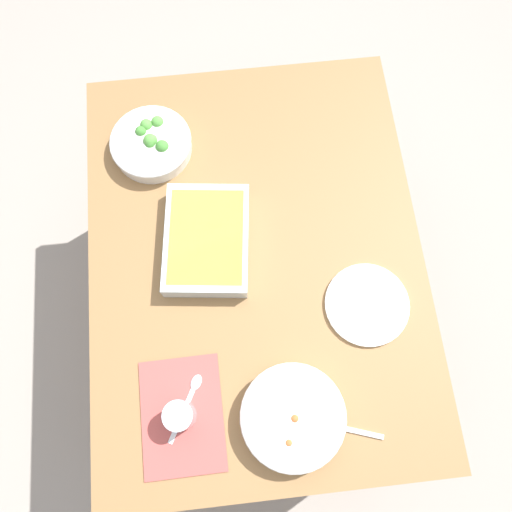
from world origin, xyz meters
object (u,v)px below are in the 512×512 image
object	(u,v)px
drink_cup	(180,416)
side_plate	(367,305)
stew_bowl	(293,417)
spoon_by_stew	(338,427)
spoon_spare	(189,399)
baking_dish	(207,240)
broccoli_bowl	(152,144)
spoon_by_broccoli	(168,151)

from	to	relation	value
drink_cup	side_plate	xyz separation A→B (m)	(-0.22, 0.50, -0.03)
stew_bowl	side_plate	bearing A→B (deg)	137.87
spoon_by_stew	spoon_spare	xyz separation A→B (m)	(-0.11, -0.35, 0.00)
baking_dish	spoon_spare	world-z (taller)	baking_dish
broccoli_bowl	spoon_by_broccoli	distance (m)	0.05
spoon_by_stew	spoon_by_broccoli	bearing A→B (deg)	-155.19
drink_cup	spoon_by_stew	bearing A→B (deg)	79.75
baking_dish	side_plate	distance (m)	0.45
baking_dish	side_plate	bearing A→B (deg)	61.74
spoon_by_stew	spoon_spare	world-z (taller)	same
spoon_spare	baking_dish	bearing A→B (deg)	168.91
spoon_spare	drink_cup	bearing A→B (deg)	-28.37
side_plate	spoon_spare	distance (m)	0.51
spoon_by_stew	spoon_by_broccoli	size ratio (longest dim) A/B	1.00
baking_dish	drink_cup	world-z (taller)	drink_cup
spoon_by_stew	spoon_spare	bearing A→B (deg)	-106.63
drink_cup	spoon_spare	distance (m)	0.05
baking_dish	stew_bowl	bearing A→B (deg)	19.72
drink_cup	spoon_by_broccoli	xyz separation A→B (m)	(-0.73, 0.01, -0.03)
broccoli_bowl	side_plate	size ratio (longest dim) A/B	1.04
stew_bowl	drink_cup	bearing A→B (deg)	-96.92
side_plate	spoon_by_stew	world-z (taller)	side_plate
spoon_by_broccoli	side_plate	bearing A→B (deg)	44.20
spoon_by_broccoli	broccoli_bowl	bearing A→B (deg)	-110.21
broccoli_bowl	baking_dish	bearing A→B (deg)	23.49
broccoli_bowl	stew_bowl	bearing A→B (deg)	21.23
broccoli_bowl	spoon_by_stew	distance (m)	0.91
broccoli_bowl	drink_cup	size ratio (longest dim) A/B	2.70
spoon_spare	spoon_by_broccoli	bearing A→B (deg)	-178.85
baking_dish	spoon_by_stew	world-z (taller)	baking_dish
side_plate	spoon_spare	size ratio (longest dim) A/B	1.35
drink_cup	baking_dish	bearing A→B (deg)	167.27
side_plate	spoon_spare	bearing A→B (deg)	-68.84
baking_dish	spoon_by_stew	size ratio (longest dim) A/B	1.88
broccoli_bowl	spoon_by_stew	size ratio (longest dim) A/B	1.34
broccoli_bowl	baking_dish	xyz separation A→B (m)	(0.31, 0.13, 0.00)
drink_cup	side_plate	world-z (taller)	drink_cup
broccoli_bowl	spoon_by_broccoli	world-z (taller)	broccoli_bowl
stew_bowl	baking_dish	world-z (taller)	same
drink_cup	spoon_by_stew	world-z (taller)	drink_cup
side_plate	drink_cup	bearing A→B (deg)	-65.90
stew_bowl	side_plate	xyz separation A→B (m)	(-0.26, 0.23, -0.03)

